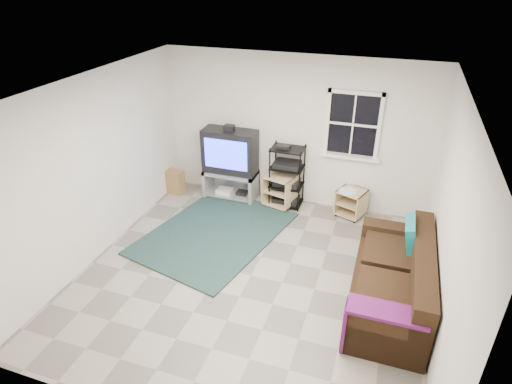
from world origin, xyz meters
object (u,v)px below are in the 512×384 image
(av_rack, at_px, (287,180))
(side_table_right, at_px, (352,201))
(sofa, at_px, (394,283))
(tv_unit, at_px, (230,159))
(side_table_left, at_px, (282,188))

(av_rack, xyz_separation_m, side_table_right, (1.14, 0.01, -0.21))
(sofa, bearing_deg, tv_unit, 146.03)
(side_table_left, bearing_deg, side_table_right, 0.77)
(side_table_right, relative_size, sofa, 0.27)
(side_table_left, distance_m, side_table_right, 1.23)
(av_rack, distance_m, side_table_left, 0.20)
(side_table_left, bearing_deg, av_rack, 2.99)
(av_rack, bearing_deg, tv_unit, -178.04)
(tv_unit, distance_m, sofa, 3.59)
(side_table_right, height_order, sofa, sofa)
(side_table_left, relative_size, side_table_right, 1.10)
(sofa, bearing_deg, side_table_right, 110.81)
(av_rack, relative_size, sofa, 0.55)
(av_rack, distance_m, sofa, 2.79)
(av_rack, xyz_separation_m, sofa, (1.92, -2.02, -0.16))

